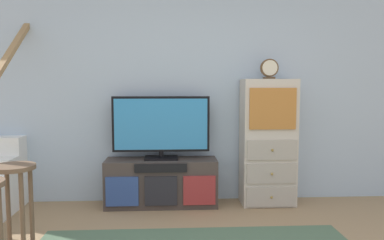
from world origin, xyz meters
The scene contains 6 objects.
back_wall centered at (0.00, 2.46, 1.35)m, with size 6.40×0.12×2.70m, color #A8BCD1.
media_console centered at (-0.30, 2.19, 0.26)m, with size 1.21×0.38×0.51m.
television centered at (-0.30, 2.22, 0.88)m, with size 1.05×0.22×0.68m.
side_cabinet centered at (0.87, 2.20, 0.69)m, with size 0.58×0.38×1.38m.
desk_clock centered at (0.87, 2.19, 1.49)m, with size 0.19×0.08×0.22m.
bar_stool_far centered at (-1.44, 1.18, 0.51)m, with size 0.34×0.34×0.68m.
Camera 1 is at (-0.18, -1.77, 1.30)m, focal length 34.57 mm.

